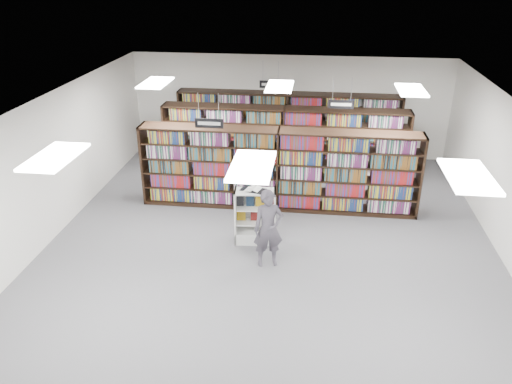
# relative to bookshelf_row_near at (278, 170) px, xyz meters

# --- Properties ---
(floor) EXTENTS (12.00, 12.00, 0.00)m
(floor) POSITION_rel_bookshelf_row_near_xyz_m (0.00, -2.00, -1.05)
(floor) COLOR #4B4B4F
(floor) RESTS_ON ground
(ceiling) EXTENTS (10.00, 12.00, 0.10)m
(ceiling) POSITION_rel_bookshelf_row_near_xyz_m (0.00, -2.00, 2.15)
(ceiling) COLOR white
(ceiling) RESTS_ON wall_back
(wall_back) EXTENTS (10.00, 0.10, 3.20)m
(wall_back) POSITION_rel_bookshelf_row_near_xyz_m (0.00, 4.00, 0.55)
(wall_back) COLOR white
(wall_back) RESTS_ON ground
(wall_left) EXTENTS (0.10, 12.00, 3.20)m
(wall_left) POSITION_rel_bookshelf_row_near_xyz_m (-5.00, -2.00, 0.55)
(wall_left) COLOR white
(wall_left) RESTS_ON ground
(bookshelf_row_near) EXTENTS (7.00, 0.60, 2.10)m
(bookshelf_row_near) POSITION_rel_bookshelf_row_near_xyz_m (0.00, 0.00, 0.00)
(bookshelf_row_near) COLOR black
(bookshelf_row_near) RESTS_ON floor
(bookshelf_row_mid) EXTENTS (7.00, 0.60, 2.10)m
(bookshelf_row_mid) POSITION_rel_bookshelf_row_near_xyz_m (0.00, 2.00, 0.00)
(bookshelf_row_mid) COLOR black
(bookshelf_row_mid) RESTS_ON floor
(bookshelf_row_far) EXTENTS (7.00, 0.60, 2.10)m
(bookshelf_row_far) POSITION_rel_bookshelf_row_near_xyz_m (0.00, 3.70, 0.00)
(bookshelf_row_far) COLOR black
(bookshelf_row_far) RESTS_ON floor
(aisle_sign_left) EXTENTS (0.65, 0.02, 0.80)m
(aisle_sign_left) POSITION_rel_bookshelf_row_near_xyz_m (-1.50, -1.00, 1.48)
(aisle_sign_left) COLOR #B2B2B7
(aisle_sign_left) RESTS_ON ceiling
(aisle_sign_right) EXTENTS (0.65, 0.02, 0.80)m
(aisle_sign_right) POSITION_rel_bookshelf_row_near_xyz_m (1.50, 1.00, 1.48)
(aisle_sign_right) COLOR #B2B2B7
(aisle_sign_right) RESTS_ON ceiling
(aisle_sign_center) EXTENTS (0.65, 0.02, 0.80)m
(aisle_sign_center) POSITION_rel_bookshelf_row_near_xyz_m (-0.50, 3.00, 1.48)
(aisle_sign_center) COLOR #B2B2B7
(aisle_sign_center) RESTS_ON ceiling
(troffer_front_left) EXTENTS (0.60, 1.20, 0.04)m
(troffer_front_left) POSITION_rel_bookshelf_row_near_xyz_m (-3.00, -5.00, 2.11)
(troffer_front_left) COLOR white
(troffer_front_left) RESTS_ON ceiling
(troffer_front_center) EXTENTS (0.60, 1.20, 0.04)m
(troffer_front_center) POSITION_rel_bookshelf_row_near_xyz_m (0.00, -5.00, 2.11)
(troffer_front_center) COLOR white
(troffer_front_center) RESTS_ON ceiling
(troffer_front_right) EXTENTS (0.60, 1.20, 0.04)m
(troffer_front_right) POSITION_rel_bookshelf_row_near_xyz_m (3.00, -5.00, 2.11)
(troffer_front_right) COLOR white
(troffer_front_right) RESTS_ON ceiling
(troffer_back_left) EXTENTS (0.60, 1.20, 0.04)m
(troffer_back_left) POSITION_rel_bookshelf_row_near_xyz_m (-3.00, 0.00, 2.11)
(troffer_back_left) COLOR white
(troffer_back_left) RESTS_ON ceiling
(troffer_back_center) EXTENTS (0.60, 1.20, 0.04)m
(troffer_back_center) POSITION_rel_bookshelf_row_near_xyz_m (0.00, 0.00, 2.11)
(troffer_back_center) COLOR white
(troffer_back_center) RESTS_ON ceiling
(troffer_back_right) EXTENTS (0.60, 1.20, 0.04)m
(troffer_back_right) POSITION_rel_bookshelf_row_near_xyz_m (3.00, 0.00, 2.11)
(troffer_back_right) COLOR white
(troffer_back_right) RESTS_ON ceiling
(endcap_display) EXTENTS (0.95, 0.54, 1.27)m
(endcap_display) POSITION_rel_bookshelf_row_near_xyz_m (-0.36, -1.76, -0.61)
(endcap_display) COLOR silver
(endcap_display) RESTS_ON floor
(open_book) EXTENTS (0.61, 0.46, 0.12)m
(open_book) POSITION_rel_bookshelf_row_near_xyz_m (-0.41, -1.77, 0.25)
(open_book) COLOR black
(open_book) RESTS_ON endcap_display
(shopper) EXTENTS (0.70, 0.55, 1.70)m
(shopper) POSITION_rel_bookshelf_row_near_xyz_m (0.03, -2.70, -0.20)
(shopper) COLOR #47424C
(shopper) RESTS_ON floor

